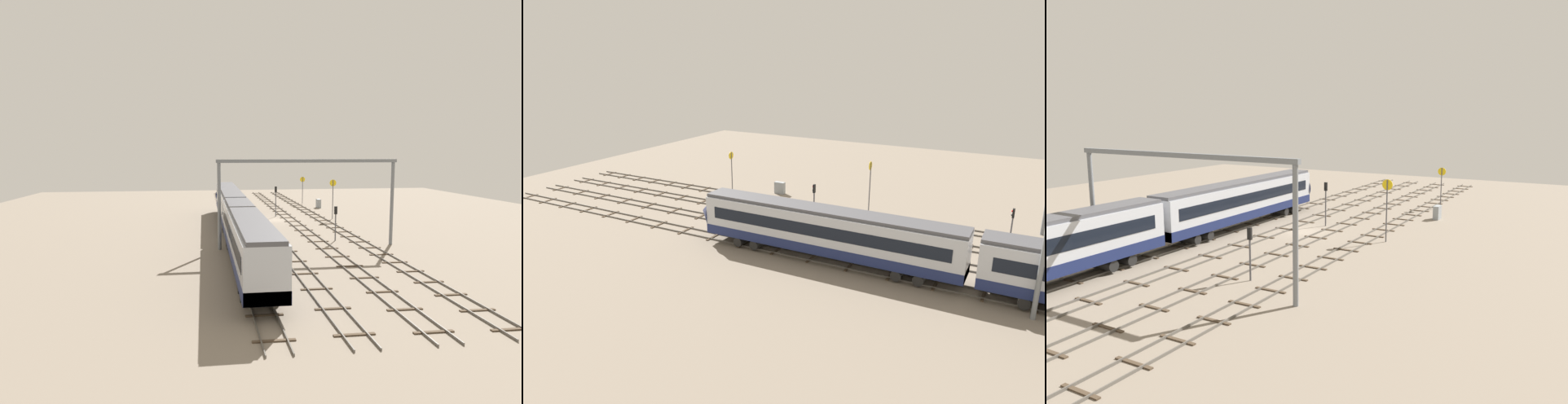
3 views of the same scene
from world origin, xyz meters
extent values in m
plane|color=gray|center=(0.00, 0.00, 0.00)|extent=(100.62, 100.62, 0.00)
cube|color=#59544C|center=(0.00, -7.56, 0.08)|extent=(84.62, 0.07, 0.16)
cube|color=#59544C|center=(0.00, -6.12, 0.08)|extent=(84.62, 0.07, 0.16)
cube|color=#473828|center=(-40.80, -6.84, 0.04)|extent=(0.24, 2.40, 0.08)
cube|color=#473828|center=(-37.78, -6.84, 0.04)|extent=(0.24, 2.40, 0.08)
cube|color=#473828|center=(-34.75, -6.84, 0.04)|extent=(0.24, 2.40, 0.08)
cube|color=#473828|center=(-31.73, -6.84, 0.04)|extent=(0.24, 2.40, 0.08)
cube|color=#473828|center=(-28.71, -6.84, 0.04)|extent=(0.24, 2.40, 0.08)
cube|color=#473828|center=(-25.69, -6.84, 0.04)|extent=(0.24, 2.40, 0.08)
cube|color=#473828|center=(-22.67, -6.84, 0.04)|extent=(0.24, 2.40, 0.08)
cube|color=#473828|center=(-19.64, -6.84, 0.04)|extent=(0.24, 2.40, 0.08)
cube|color=#473828|center=(-16.62, -6.84, 0.04)|extent=(0.24, 2.40, 0.08)
cube|color=#473828|center=(-13.60, -6.84, 0.04)|extent=(0.24, 2.40, 0.08)
cube|color=#473828|center=(-10.58, -6.84, 0.04)|extent=(0.24, 2.40, 0.08)
cube|color=#473828|center=(-7.56, -6.84, 0.04)|extent=(0.24, 2.40, 0.08)
cube|color=#473828|center=(-4.53, -6.84, 0.04)|extent=(0.24, 2.40, 0.08)
cube|color=#473828|center=(-1.51, -6.84, 0.04)|extent=(0.24, 2.40, 0.08)
cube|color=#473828|center=(1.51, -6.84, 0.04)|extent=(0.24, 2.40, 0.08)
cube|color=#473828|center=(4.53, -6.84, 0.04)|extent=(0.24, 2.40, 0.08)
cube|color=#473828|center=(7.56, -6.84, 0.04)|extent=(0.24, 2.40, 0.08)
cube|color=#473828|center=(10.58, -6.84, 0.04)|extent=(0.24, 2.40, 0.08)
cube|color=#473828|center=(13.60, -6.84, 0.04)|extent=(0.24, 2.40, 0.08)
cube|color=#473828|center=(16.62, -6.84, 0.04)|extent=(0.24, 2.40, 0.08)
cube|color=#473828|center=(19.64, -6.84, 0.04)|extent=(0.24, 2.40, 0.08)
cube|color=#473828|center=(22.67, -6.84, 0.04)|extent=(0.24, 2.40, 0.08)
cube|color=#473828|center=(25.69, -6.84, 0.04)|extent=(0.24, 2.40, 0.08)
cube|color=#473828|center=(28.71, -6.84, 0.04)|extent=(0.24, 2.40, 0.08)
cube|color=#473828|center=(31.73, -6.84, 0.04)|extent=(0.24, 2.40, 0.08)
cube|color=#473828|center=(34.75, -6.84, 0.04)|extent=(0.24, 2.40, 0.08)
cube|color=#473828|center=(37.78, -6.84, 0.04)|extent=(0.24, 2.40, 0.08)
cube|color=#473828|center=(40.80, -6.84, 0.04)|extent=(0.24, 2.40, 0.08)
cube|color=#59544C|center=(0.00, -3.00, 0.08)|extent=(84.62, 0.07, 0.16)
cube|color=#59544C|center=(0.00, -1.56, 0.08)|extent=(84.62, 0.07, 0.16)
cube|color=#473828|center=(-40.55, -2.28, 0.04)|extent=(0.24, 2.40, 0.08)
cube|color=#473828|center=(-37.02, -2.28, 0.04)|extent=(0.24, 2.40, 0.08)
cube|color=#473828|center=(-33.49, -2.28, 0.04)|extent=(0.24, 2.40, 0.08)
cube|color=#473828|center=(-29.97, -2.28, 0.04)|extent=(0.24, 2.40, 0.08)
cube|color=#473828|center=(-26.44, -2.28, 0.04)|extent=(0.24, 2.40, 0.08)
cube|color=#473828|center=(-22.92, -2.28, 0.04)|extent=(0.24, 2.40, 0.08)
cube|color=#473828|center=(-19.39, -2.28, 0.04)|extent=(0.24, 2.40, 0.08)
cube|color=#473828|center=(-15.87, -2.28, 0.04)|extent=(0.24, 2.40, 0.08)
cube|color=#473828|center=(-12.34, -2.28, 0.04)|extent=(0.24, 2.40, 0.08)
cube|color=#473828|center=(-8.81, -2.28, 0.04)|extent=(0.24, 2.40, 0.08)
cube|color=#473828|center=(-5.29, -2.28, 0.04)|extent=(0.24, 2.40, 0.08)
cube|color=#473828|center=(-1.76, -2.28, 0.04)|extent=(0.24, 2.40, 0.08)
cube|color=#473828|center=(1.76, -2.28, 0.04)|extent=(0.24, 2.40, 0.08)
cube|color=#473828|center=(5.29, -2.28, 0.04)|extent=(0.24, 2.40, 0.08)
cube|color=#473828|center=(8.81, -2.28, 0.04)|extent=(0.24, 2.40, 0.08)
cube|color=#473828|center=(12.34, -2.28, 0.04)|extent=(0.24, 2.40, 0.08)
cube|color=#473828|center=(15.87, -2.28, 0.04)|extent=(0.24, 2.40, 0.08)
cube|color=#473828|center=(19.39, -2.28, 0.04)|extent=(0.24, 2.40, 0.08)
cube|color=#473828|center=(22.92, -2.28, 0.04)|extent=(0.24, 2.40, 0.08)
cube|color=#473828|center=(26.44, -2.28, 0.04)|extent=(0.24, 2.40, 0.08)
cube|color=#473828|center=(29.97, -2.28, 0.04)|extent=(0.24, 2.40, 0.08)
cube|color=#473828|center=(33.49, -2.28, 0.04)|extent=(0.24, 2.40, 0.08)
cube|color=#473828|center=(37.02, -2.28, 0.04)|extent=(0.24, 2.40, 0.08)
cube|color=#473828|center=(40.55, -2.28, 0.04)|extent=(0.24, 2.40, 0.08)
cube|color=#59544C|center=(0.00, 1.56, 0.08)|extent=(84.62, 0.07, 0.16)
cube|color=#59544C|center=(0.00, 3.00, 0.08)|extent=(84.62, 0.07, 0.16)
cube|color=#473828|center=(-40.29, 2.28, 0.04)|extent=(0.24, 2.40, 0.08)
cube|color=#473828|center=(-36.26, 2.28, 0.04)|extent=(0.24, 2.40, 0.08)
cube|color=#473828|center=(-32.23, 2.28, 0.04)|extent=(0.24, 2.40, 0.08)
cube|color=#473828|center=(-28.21, 2.28, 0.04)|extent=(0.24, 2.40, 0.08)
cube|color=#473828|center=(-24.18, 2.28, 0.04)|extent=(0.24, 2.40, 0.08)
cube|color=#473828|center=(-20.15, 2.28, 0.04)|extent=(0.24, 2.40, 0.08)
cube|color=#473828|center=(-16.12, 2.28, 0.04)|extent=(0.24, 2.40, 0.08)
cube|color=#473828|center=(-12.09, 2.28, 0.04)|extent=(0.24, 2.40, 0.08)
cube|color=#473828|center=(-8.06, 2.28, 0.04)|extent=(0.24, 2.40, 0.08)
cube|color=#473828|center=(-4.03, 2.28, 0.04)|extent=(0.24, 2.40, 0.08)
cube|color=#473828|center=(0.00, 2.28, 0.04)|extent=(0.24, 2.40, 0.08)
cube|color=#473828|center=(4.03, 2.28, 0.04)|extent=(0.24, 2.40, 0.08)
cube|color=#473828|center=(8.06, 2.28, 0.04)|extent=(0.24, 2.40, 0.08)
cube|color=#473828|center=(12.09, 2.28, 0.04)|extent=(0.24, 2.40, 0.08)
cube|color=#473828|center=(16.12, 2.28, 0.04)|extent=(0.24, 2.40, 0.08)
cube|color=#473828|center=(20.15, 2.28, 0.04)|extent=(0.24, 2.40, 0.08)
cube|color=#473828|center=(24.18, 2.28, 0.04)|extent=(0.24, 2.40, 0.08)
cube|color=#473828|center=(28.21, 2.28, 0.04)|extent=(0.24, 2.40, 0.08)
cube|color=#473828|center=(32.23, 2.28, 0.04)|extent=(0.24, 2.40, 0.08)
cube|color=#473828|center=(36.26, 2.28, 0.04)|extent=(0.24, 2.40, 0.08)
cube|color=#473828|center=(40.29, 2.28, 0.04)|extent=(0.24, 2.40, 0.08)
cube|color=#59544C|center=(0.00, 6.12, 0.08)|extent=(84.62, 0.07, 0.16)
cube|color=#59544C|center=(0.00, 7.56, 0.08)|extent=(84.62, 0.07, 0.16)
cube|color=#473828|center=(-40.47, 6.84, 0.04)|extent=(0.24, 2.40, 0.08)
cube|color=#473828|center=(-36.79, 6.84, 0.04)|extent=(0.24, 2.40, 0.08)
cube|color=#473828|center=(-33.11, 6.84, 0.04)|extent=(0.24, 2.40, 0.08)
cube|color=#473828|center=(-29.43, 6.84, 0.04)|extent=(0.24, 2.40, 0.08)
cube|color=#473828|center=(-25.75, 6.84, 0.04)|extent=(0.24, 2.40, 0.08)
cube|color=#473828|center=(-22.07, 6.84, 0.04)|extent=(0.24, 2.40, 0.08)
cube|color=#473828|center=(-18.39, 6.84, 0.04)|extent=(0.24, 2.40, 0.08)
cube|color=#473828|center=(-14.72, 6.84, 0.04)|extent=(0.24, 2.40, 0.08)
cube|color=#473828|center=(-11.04, 6.84, 0.04)|extent=(0.24, 2.40, 0.08)
cube|color=#473828|center=(-7.36, 6.84, 0.04)|extent=(0.24, 2.40, 0.08)
cube|color=#473828|center=(-3.68, 6.84, 0.04)|extent=(0.24, 2.40, 0.08)
cube|color=#473828|center=(0.00, 6.84, 0.04)|extent=(0.24, 2.40, 0.08)
cube|color=#473828|center=(3.68, 6.84, 0.04)|extent=(0.24, 2.40, 0.08)
cube|color=#473828|center=(7.36, 6.84, 0.04)|extent=(0.24, 2.40, 0.08)
cube|color=#473828|center=(11.04, 6.84, 0.04)|extent=(0.24, 2.40, 0.08)
cube|color=#473828|center=(14.72, 6.84, 0.04)|extent=(0.24, 2.40, 0.08)
cube|color=#473828|center=(18.39, 6.84, 0.04)|extent=(0.24, 2.40, 0.08)
cube|color=#473828|center=(22.07, 6.84, 0.04)|extent=(0.24, 2.40, 0.08)
cube|color=#473828|center=(25.75, 6.84, 0.04)|extent=(0.24, 2.40, 0.08)
cube|color=#473828|center=(29.43, 6.84, 0.04)|extent=(0.24, 2.40, 0.08)
cube|color=#473828|center=(33.11, 6.84, 0.04)|extent=(0.24, 2.40, 0.08)
cube|color=#473828|center=(36.79, 6.84, 0.04)|extent=(0.24, 2.40, 0.08)
cube|color=#473828|center=(40.47, 6.84, 0.04)|extent=(0.24, 2.40, 0.08)
cube|color=#B7BCC6|center=(-1.31, 6.84, 2.86)|extent=(24.00, 2.90, 3.60)
cube|color=navy|center=(-1.31, 6.84, 1.51)|extent=(24.00, 2.94, 0.90)
cube|color=#4C4C51|center=(-1.31, 6.84, 4.81)|extent=(24.00, 2.50, 0.30)
cube|color=black|center=(-1.31, 5.38, 3.29)|extent=(22.00, 0.04, 1.10)
cube|color=black|center=(-1.31, 8.30, 3.29)|extent=(22.00, 0.04, 1.10)
cylinder|color=black|center=(-9.89, 6.84, 0.61)|extent=(0.90, 2.70, 0.90)
cylinder|color=black|center=(-8.09, 6.84, 0.61)|extent=(0.90, 2.70, 0.90)
cylinder|color=black|center=(5.47, 6.84, 0.61)|extent=(0.90, 2.70, 0.90)
cylinder|color=black|center=(7.27, 6.84, 0.61)|extent=(0.90, 2.70, 0.90)
cube|color=#B7BCC6|center=(-26.11, 6.84, 2.86)|extent=(24.00, 2.90, 3.60)
cube|color=navy|center=(-26.11, 6.84, 1.51)|extent=(24.00, 2.94, 0.90)
cube|color=#4C4C51|center=(-26.11, 6.84, 4.81)|extent=(24.00, 2.50, 0.30)
cube|color=black|center=(-26.11, 5.38, 3.29)|extent=(22.00, 0.04, 1.10)
cube|color=black|center=(-26.11, 8.30, 3.29)|extent=(22.00, 0.04, 1.10)
cylinder|color=black|center=(-34.69, 6.84, 0.61)|extent=(0.90, 2.70, 0.90)
cylinder|color=black|center=(-32.89, 6.84, 0.61)|extent=(0.90, 2.70, 0.90)
cylinder|color=black|center=(-19.33, 6.84, 0.61)|extent=(0.90, 2.70, 0.90)
cylinder|color=black|center=(-17.53, 6.84, 0.61)|extent=(0.90, 2.70, 0.90)
cone|color=navy|center=(11.49, 6.84, 2.68)|extent=(1.60, 3.24, 3.24)
cylinder|color=slate|center=(-18.20, -9.79, 4.50)|extent=(0.36, 0.36, 8.99)
cylinder|color=slate|center=(-18.20, 8.89, 4.50)|extent=(0.36, 0.36, 8.99)
cube|color=slate|center=(-18.20, -0.45, 9.17)|extent=(0.40, 19.28, 0.35)
cylinder|color=#4C4C51|center=(19.39, -8.66, 2.58)|extent=(0.12, 0.12, 5.16)
cylinder|color=yellow|center=(19.43, -8.66, 4.72)|extent=(0.05, 0.99, 0.99)
cube|color=black|center=(19.46, -8.66, 4.72)|extent=(0.02, 0.45, 0.12)
cylinder|color=#4C4C51|center=(0.07, -8.81, 2.94)|extent=(0.12, 0.12, 5.89)
cylinder|color=yellow|center=(0.11, -8.81, 5.43)|extent=(0.05, 1.01, 1.01)
cube|color=black|center=(0.14, -8.81, 5.43)|extent=(0.02, 0.46, 0.12)
cylinder|color=#4C4C51|center=(3.40, -0.67, 1.91)|extent=(0.14, 0.14, 3.82)
cube|color=black|center=(3.40, -0.67, 4.27)|extent=(0.20, 0.32, 0.90)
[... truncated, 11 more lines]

